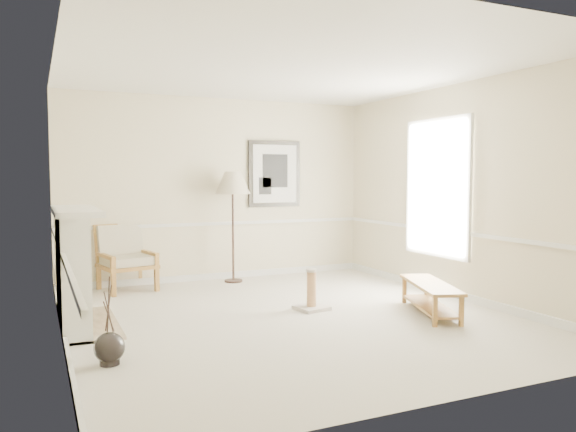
# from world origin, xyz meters

# --- Properties ---
(ground) EXTENTS (5.50, 5.50, 0.00)m
(ground) POSITION_xyz_m (0.00, 0.00, 0.00)
(ground) COLOR silver
(ground) RESTS_ON ground
(room) EXTENTS (5.04, 5.54, 2.92)m
(room) POSITION_xyz_m (0.14, 0.08, 1.87)
(room) COLOR beige
(room) RESTS_ON ground
(fireplace) EXTENTS (0.64, 1.64, 1.31)m
(fireplace) POSITION_xyz_m (-2.34, 0.60, 0.64)
(fireplace) COLOR white
(fireplace) RESTS_ON ground
(floor_vase) EXTENTS (0.27, 0.27, 0.79)m
(floor_vase) POSITION_xyz_m (-2.15, -0.87, 0.14)
(floor_vase) COLOR black
(floor_vase) RESTS_ON ground
(armchair) EXTENTS (0.86, 0.90, 0.95)m
(armchair) POSITION_xyz_m (-1.53, 2.51, 0.51)
(armchair) COLOR olive
(armchair) RESTS_ON ground
(floor_lamp) EXTENTS (0.59, 0.59, 1.73)m
(floor_lamp) POSITION_xyz_m (0.11, 2.40, 1.51)
(floor_lamp) COLOR black
(floor_lamp) RESTS_ON ground
(bench) EXTENTS (0.81, 1.36, 0.37)m
(bench) POSITION_xyz_m (1.61, -0.54, 0.25)
(bench) COLOR olive
(bench) RESTS_ON ground
(scratching_post) EXTENTS (0.42, 0.42, 0.51)m
(scratching_post) POSITION_xyz_m (0.39, 0.23, 0.16)
(scratching_post) COLOR silver
(scratching_post) RESTS_ON ground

